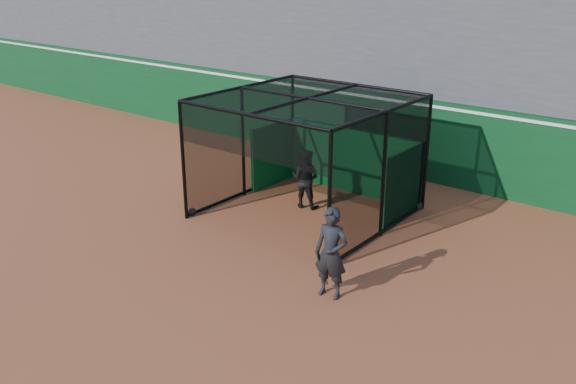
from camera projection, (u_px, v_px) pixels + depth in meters
The scene contains 6 objects.
ground at pixel (207, 270), 13.35m from camera, with size 120.00×120.00×0.00m, color brown.
outfield_wall at pixel (400, 133), 19.11m from camera, with size 50.00×0.50×2.50m.
grandstand at pixel (460, 20), 20.74m from camera, with size 50.00×7.85×8.95m.
batting_cage at pixel (308, 158), 15.84m from camera, with size 4.63×4.59×3.13m.
batter at pixel (305, 178), 16.54m from camera, with size 0.79×0.62×1.64m, color black.
on_deck_player at pixel (331, 253), 12.00m from camera, with size 0.75×0.55×1.90m.
Camera 1 is at (8.80, -8.18, 6.32)m, focal length 38.00 mm.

